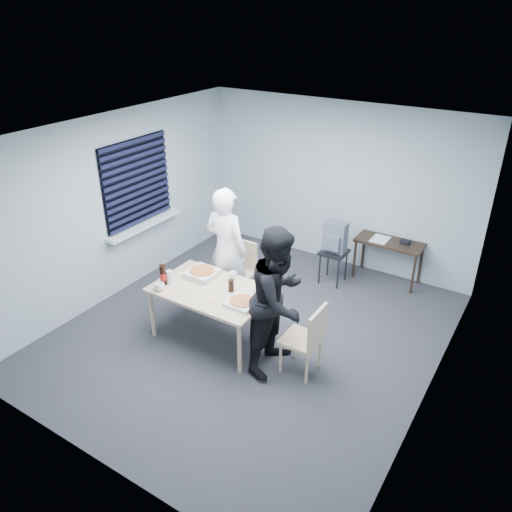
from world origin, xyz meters
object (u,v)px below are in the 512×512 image
Objects in this scene: soda_bottle at (163,275)px; mug_b at (233,275)px; side_table at (389,246)px; backpack at (335,237)px; chair_right at (308,336)px; person_black at (279,300)px; mug_a at (160,287)px; chair_far at (241,267)px; stool at (334,257)px; person_white at (226,250)px; dining_table at (212,293)px.

mug_b is at bearing 41.65° from soda_bottle.
backpack reaches higher than side_table.
person_black reaches higher than chair_right.
chair_far is at bearing 77.36° from mug_a.
chair_far is 1.48m from stool.
chair_far is 1.89× the size of backpack.
chair_far reaches higher than side_table.
person_black reaches higher than chair_far.
chair_right is 1.33m from mug_b.
person_white reaches higher than mug_a.
person_white is at bearing 71.43° from soda_bottle.
mug_b is at bearing -63.90° from chair_far.
dining_table reaches higher than stool.
backpack is (0.92, 1.14, 0.25)m from chair_far.
soda_bottle is (-1.95, -2.84, 0.25)m from side_table.
side_table reaches higher than stool.
chair_far is (-0.23, 0.97, -0.14)m from dining_table.
chair_right reaches higher than mug_a.
chair_right reaches higher than dining_table.
mug_b is at bearing -100.47° from backpack.
person_white reaches higher than stool.
backpack is at bearing 106.97° from chair_right.
chair_far is 3.34× the size of soda_bottle.
person_white is 1.78m from stool.
mug_b is at bearing 67.52° from person_black.
mug_b reaches higher than dining_table.
stool is 4.32× the size of mug_a.
backpack is 3.82× the size of mug_a.
person_black reaches higher than stool.
mug_b is (-0.62, -1.75, -0.00)m from backpack.
stool is at bearing 99.17° from backpack.
mug_b is at bearing 50.15° from mug_a.
backpack is at bearing 63.63° from mug_a.
mug_a is (-1.86, -0.38, 0.25)m from chair_right.
dining_table is 0.83× the size of person_white.
mug_b is (0.30, -0.61, 0.25)m from chair_far.
person_black is 1.53m from mug_a.
mug_a reaches higher than stool.
soda_bottle reaches higher than chair_right.
dining_table is 2.22m from backpack.
chair_right is 0.89× the size of side_table.
person_black reaches higher than mug_b.
soda_bottle is (-1.54, -0.21, -0.04)m from person_black.
dining_table is 0.78m from person_white.
person_black is at bearing -22.48° from mug_b.
mug_b is at bearing 79.06° from dining_table.
dining_table is at bearing -117.67° from side_table.
stool is at bearing 61.41° from soda_bottle.
stool is (-0.64, 2.10, -0.09)m from chair_right.
mug_a is (-0.53, -0.36, 0.11)m from dining_table.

